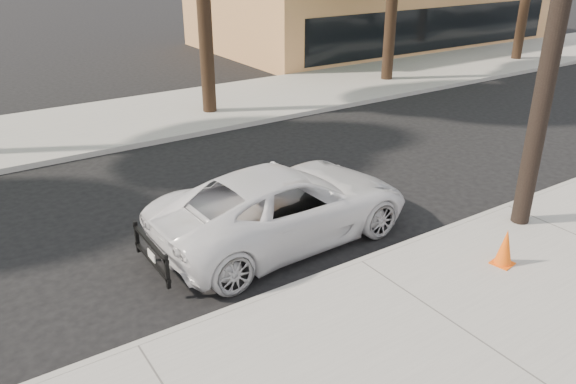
# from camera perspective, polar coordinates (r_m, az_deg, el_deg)

# --- Properties ---
(ground) EXTENTS (120.00, 120.00, 0.00)m
(ground) POSITION_cam_1_polar(r_m,az_deg,el_deg) (11.41, 0.46, -3.02)
(ground) COLOR black
(ground) RESTS_ON ground
(near_sidewalk) EXTENTS (90.00, 4.40, 0.15)m
(near_sidewalk) POSITION_cam_1_polar(r_m,az_deg,el_deg) (8.69, 16.93, -13.31)
(near_sidewalk) COLOR gray
(near_sidewalk) RESTS_ON ground
(far_sidewalk) EXTENTS (90.00, 5.00, 0.15)m
(far_sidewalk) POSITION_cam_1_polar(r_m,az_deg,el_deg) (18.57, -14.47, 7.34)
(far_sidewalk) COLOR gray
(far_sidewalk) RESTS_ON ground
(curb_near) EXTENTS (90.00, 0.12, 0.16)m
(curb_near) POSITION_cam_1_polar(r_m,az_deg,el_deg) (9.93, 7.29, -7.24)
(curb_near) COLOR #9E9B93
(curb_near) RESTS_ON ground
(building_main) EXTENTS (18.00, 10.00, 4.00)m
(building_main) POSITION_cam_1_polar(r_m,az_deg,el_deg) (32.81, 8.50, 18.31)
(building_main) COLOR tan
(building_main) RESTS_ON ground
(police_cruiser) EXTENTS (5.14, 2.54, 1.40)m
(police_cruiser) POSITION_cam_1_polar(r_m,az_deg,el_deg) (10.50, -0.38, -1.28)
(police_cruiser) COLOR silver
(police_cruiser) RESTS_ON ground
(traffic_cone) EXTENTS (0.39, 0.39, 0.65)m
(traffic_cone) POSITION_cam_1_polar(r_m,az_deg,el_deg) (10.23, 21.19, -5.29)
(traffic_cone) COLOR #FE5C0D
(traffic_cone) RESTS_ON near_sidewalk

